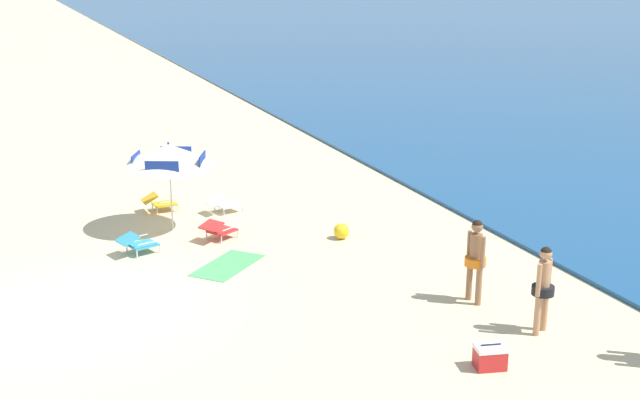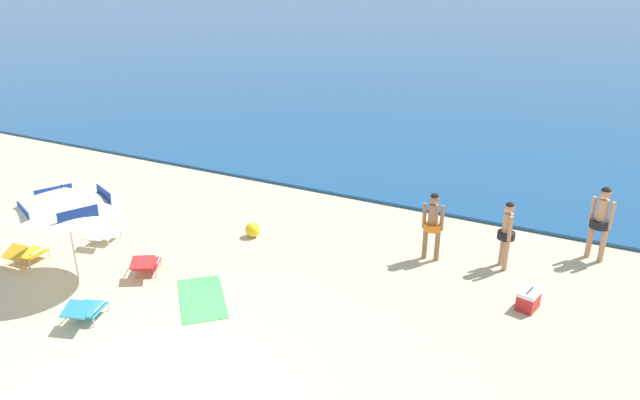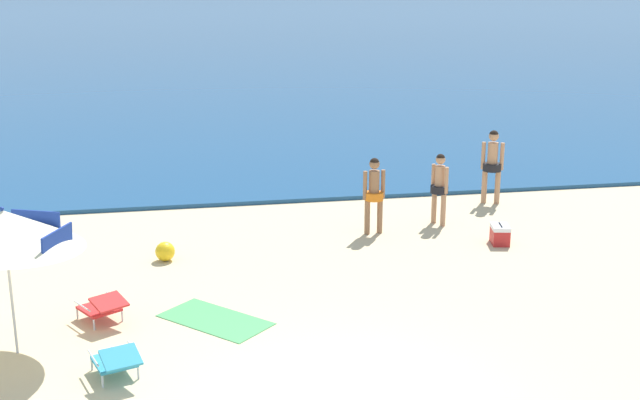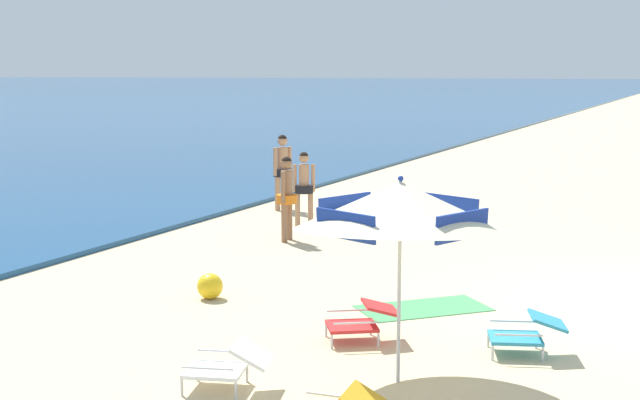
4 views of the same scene
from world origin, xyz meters
name	(u,v)px [view 4 (image 4 of 4)]	position (x,y,z in m)	size (l,w,h in m)	color
beach_umbrella_striped_main	(400,206)	(-4.35, 2.50, 1.92)	(2.86, 2.84, 2.27)	silver
lounge_chair_under_umbrella	(228,365)	(-5.29, 4.05, 0.27)	(0.75, 1.00, 0.52)	white
lounge_chair_beside_umbrella	(362,320)	(-3.18, 3.38, 0.28)	(0.90, 1.00, 0.50)	red
lounge_chair_spare_folded	(527,332)	(-2.86, 1.43, 0.28)	(0.78, 0.99, 0.50)	teal
person_standing_near_shore	(304,184)	(3.80, 7.47, 0.93)	(0.39, 0.43, 1.61)	tan
person_standing_beside	(283,167)	(5.63, 8.89, 1.05)	(0.50, 0.44, 1.81)	tan
person_wading_in	(287,192)	(2.21, 7.08, 0.96)	(0.49, 0.41, 1.67)	#8C6042
cooler_box	(385,216)	(4.61, 5.91, 0.20)	(0.45, 0.56, 0.43)	red
beach_ball	(210,286)	(-2.20, 6.15, 0.19)	(0.38, 0.38, 0.38)	yellow
beach_towel	(423,308)	(-1.43, 3.14, 0.01)	(0.90, 1.80, 0.01)	#4C9E5B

